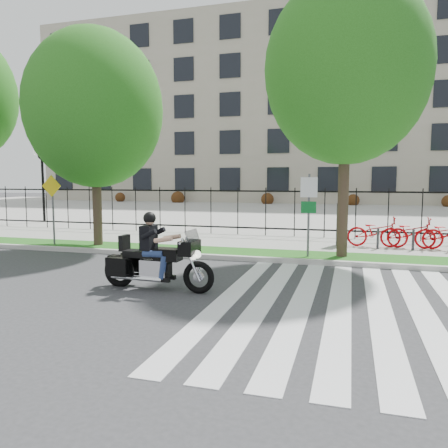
# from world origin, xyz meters

# --- Properties ---
(ground) EXTENTS (120.00, 120.00, 0.00)m
(ground) POSITION_xyz_m (0.00, 0.00, 0.00)
(ground) COLOR #313133
(ground) RESTS_ON ground
(curb) EXTENTS (60.00, 0.20, 0.15)m
(curb) POSITION_xyz_m (0.00, 4.10, 0.07)
(curb) COLOR #B1AEA7
(curb) RESTS_ON ground
(grass_verge) EXTENTS (60.00, 1.50, 0.15)m
(grass_verge) POSITION_xyz_m (0.00, 4.95, 0.07)
(grass_verge) COLOR #195816
(grass_verge) RESTS_ON ground
(sidewalk) EXTENTS (60.00, 3.50, 0.15)m
(sidewalk) POSITION_xyz_m (0.00, 7.45, 0.07)
(sidewalk) COLOR #A8A69D
(sidewalk) RESTS_ON ground
(plaza) EXTENTS (80.00, 34.00, 0.10)m
(plaza) POSITION_xyz_m (0.00, 25.00, 0.05)
(plaza) COLOR #A8A69D
(plaza) RESTS_ON ground
(crosswalk_stripes) EXTENTS (5.70, 8.00, 0.01)m
(crosswalk_stripes) POSITION_xyz_m (4.83, 0.00, 0.01)
(crosswalk_stripes) COLOR silver
(crosswalk_stripes) RESTS_ON ground
(iron_fence) EXTENTS (30.00, 0.06, 2.00)m
(iron_fence) POSITION_xyz_m (0.00, 9.20, 1.15)
(iron_fence) COLOR black
(iron_fence) RESTS_ON sidewalk
(office_building) EXTENTS (60.00, 21.90, 20.15)m
(office_building) POSITION_xyz_m (0.00, 44.92, 9.97)
(office_building) COLOR gray
(office_building) RESTS_ON ground
(lamp_post_left) EXTENTS (1.06, 0.70, 4.25)m
(lamp_post_left) POSITION_xyz_m (-12.00, 12.00, 3.21)
(lamp_post_left) COLOR black
(lamp_post_left) RESTS_ON ground
(street_tree_1) EXTENTS (4.78, 4.78, 7.54)m
(street_tree_1) POSITION_xyz_m (-4.09, 4.95, 4.93)
(street_tree_1) COLOR #32251B
(street_tree_1) RESTS_ON grass_verge
(street_tree_2) EXTENTS (4.81, 4.81, 8.30)m
(street_tree_2) POSITION_xyz_m (4.38, 4.95, 5.67)
(street_tree_2) COLOR #32251B
(street_tree_2) RESTS_ON grass_verge
(sign_pole_regulatory) EXTENTS (0.50, 0.09, 2.50)m
(sign_pole_regulatory) POSITION_xyz_m (3.39, 4.58, 1.74)
(sign_pole_regulatory) COLOR #59595B
(sign_pole_regulatory) RESTS_ON grass_verge
(sign_pole_warning) EXTENTS (0.78, 0.09, 2.49)m
(sign_pole_warning) POSITION_xyz_m (-5.67, 4.58, 1.74)
(sign_pole_warning) COLOR #59595B
(sign_pole_warning) RESTS_ON grass_verge
(motorcycle_rider) EXTENTS (2.75, 0.82, 2.12)m
(motorcycle_rider) POSITION_xyz_m (0.44, 0.16, 0.71)
(motorcycle_rider) COLOR black
(motorcycle_rider) RESTS_ON ground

